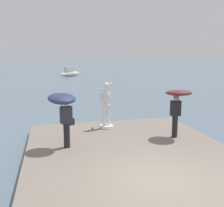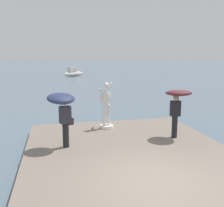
% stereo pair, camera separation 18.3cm
% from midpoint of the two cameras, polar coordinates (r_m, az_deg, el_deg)
% --- Properties ---
extents(ground_plane, '(400.00, 400.00, 0.00)m').
position_cam_midpoint_polar(ground_plane, '(46.17, -9.35, 5.65)').
color(ground_plane, slate).
extents(pier, '(7.07, 9.52, 0.40)m').
position_cam_midpoint_polar(pier, '(8.81, 5.39, -12.48)').
color(pier, slate).
rests_on(pier, ground).
extents(statue_white_figure, '(0.60, 0.86, 2.10)m').
position_cam_midpoint_polar(statue_white_figure, '(11.69, -0.80, -0.85)').
color(statue_white_figure, white).
rests_on(statue_white_figure, pier).
extents(onlooker_left, '(1.25, 1.27, 1.99)m').
position_cam_midpoint_polar(onlooker_left, '(9.23, -10.21, -0.35)').
color(onlooker_left, black).
rests_on(onlooker_left, pier).
extents(onlooker_right, '(1.15, 1.16, 1.93)m').
position_cam_midpoint_polar(onlooker_right, '(10.59, 14.55, 0.80)').
color(onlooker_right, black).
rests_on(onlooker_right, pier).
extents(boat_mid, '(4.21, 3.80, 1.69)m').
position_cam_midpoint_polar(boat_mid, '(48.65, -8.28, 6.63)').
color(boat_mid, silver).
rests_on(boat_mid, ground).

